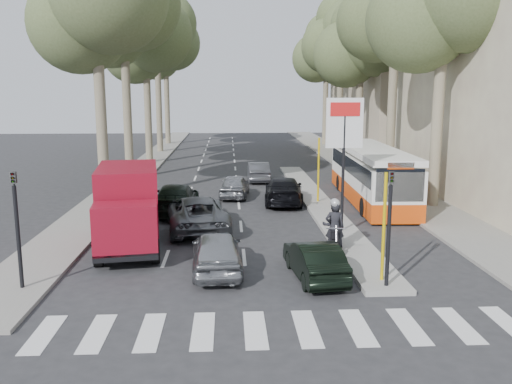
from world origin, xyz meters
TOP-DOWN VIEW (x-y plane):
  - ground at (0.00, 0.00)m, footprint 120.00×120.00m
  - sidewalk_right at (8.60, 25.00)m, footprint 3.20×70.00m
  - median_left at (-8.00, 28.00)m, footprint 2.40×64.00m
  - traffic_island at (3.25, 11.00)m, footprint 1.50×26.00m
  - building_far at (15.50, 34.00)m, footprint 11.00×20.00m
  - billboard at (3.25, 5.00)m, footprint 1.50×12.10m
  - traffic_light_island at (3.25, -1.50)m, footprint 0.16×0.41m
  - traffic_light_left at (-7.60, -1.00)m, footprint 0.16×0.41m
  - tree_l_b at (-7.97, 20.11)m, footprint 7.40×7.20m
  - tree_l_c at (-7.77, 28.11)m, footprint 7.40×7.20m
  - tree_l_d at (-7.87, 36.11)m, footprint 7.40×7.20m
  - tree_l_e at (-7.97, 44.11)m, footprint 7.40×7.20m
  - tree_r_b at (9.23, 18.11)m, footprint 7.40×7.20m
  - tree_r_c at (9.03, 26.11)m, footprint 7.40×7.20m
  - tree_r_d at (9.13, 34.11)m, footprint 7.40×7.20m
  - tree_r_e at (9.23, 42.11)m, footprint 7.40×7.20m
  - silver_hatchback at (-1.84, 0.50)m, footprint 1.79×4.07m
  - dark_hatchback at (1.27, -0.30)m, footprint 1.69×3.80m
  - queue_car_a at (-2.79, 6.00)m, footprint 3.13×5.55m
  - queue_car_b at (1.47, 11.36)m, footprint 2.36×4.96m
  - queue_car_c at (-1.10, 13.20)m, footprint 1.92×3.90m
  - queue_car_d at (0.54, 18.59)m, footprint 1.35×3.84m
  - queue_car_e at (-4.00, 9.31)m, footprint 2.05×4.95m
  - red_truck at (-5.21, 3.43)m, footprint 2.90×5.95m
  - city_bus at (6.20, 11.65)m, footprint 2.80×11.17m
  - motorcycle at (2.43, 2.43)m, footprint 0.96×2.42m
  - pedestrian_near at (7.20, 7.55)m, footprint 1.09×1.21m
  - pedestrian_far at (7.49, 10.27)m, footprint 1.29×0.77m

SIDE VIEW (x-z plane):
  - ground at x=0.00m, z-range 0.00..0.00m
  - sidewalk_right at x=8.60m, z-range 0.00..0.12m
  - median_left at x=-8.00m, z-range 0.00..0.12m
  - traffic_island at x=3.25m, z-range 0.00..0.16m
  - dark_hatchback at x=1.27m, z-range 0.00..1.21m
  - queue_car_d at x=0.54m, z-range 0.00..1.26m
  - queue_car_c at x=-1.10m, z-range 0.00..1.28m
  - silver_hatchback at x=-1.84m, z-range 0.00..1.36m
  - queue_car_b at x=1.47m, z-range 0.00..1.40m
  - queue_car_e at x=-4.00m, z-range 0.00..1.43m
  - queue_car_a at x=-2.79m, z-range 0.00..1.46m
  - motorcycle at x=2.43m, z-range -0.09..1.97m
  - pedestrian_far at x=7.49m, z-range 0.12..1.98m
  - pedestrian_near at x=7.20m, z-range 0.12..2.00m
  - city_bus at x=6.20m, z-range 0.08..3.00m
  - red_truck at x=-5.21m, z-range 0.09..3.14m
  - traffic_light_island at x=3.25m, z-range 0.69..4.29m
  - traffic_light_left at x=-7.60m, z-range 0.69..4.29m
  - billboard at x=3.25m, z-range 0.90..6.50m
  - building_far at x=15.50m, z-range 0.00..16.00m
  - tree_r_c at x=9.03m, z-range 3.03..16.35m
  - tree_l_c at x=-7.77m, z-range 3.18..16.89m
  - tree_r_e at x=9.23m, z-range 3.33..17.43m
  - tree_l_e at x=-7.97m, z-range 3.48..17.97m
  - tree_l_b at x=-7.97m, z-range 3.63..18.51m
  - tree_r_d at x=9.13m, z-range 3.63..18.51m
  - tree_r_b at x=9.23m, z-range 3.78..19.05m
  - tree_l_d at x=-7.87m, z-range 3.93..19.59m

